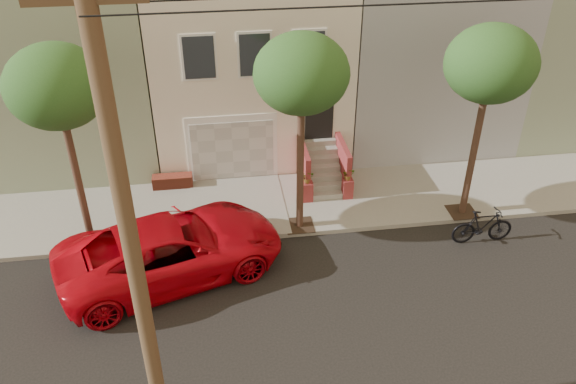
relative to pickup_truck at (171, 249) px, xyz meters
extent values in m
plane|color=black|center=(2.96, -2.28, -0.89)|extent=(90.00, 90.00, 0.00)
cube|color=gray|center=(2.96, 3.07, -0.81)|extent=(40.00, 3.70, 0.15)
cube|color=beige|center=(2.96, 8.92, 2.76)|extent=(7.00, 8.00, 7.00)
cube|color=gray|center=(-3.84, 8.92, 2.76)|extent=(6.50, 8.00, 7.00)
cube|color=#94979C|center=(9.76, 8.92, 2.76)|extent=(6.50, 8.00, 7.00)
cube|color=gray|center=(16.26, 8.92, 2.76)|extent=(6.50, 8.00, 7.00)
cube|color=white|center=(2.06, 4.94, 0.51)|extent=(3.20, 0.12, 2.50)
cube|color=beige|center=(2.06, 4.88, 0.41)|extent=(2.90, 0.06, 2.20)
cube|color=gray|center=(2.06, 3.07, -0.73)|extent=(3.20, 3.70, 0.02)
cube|color=brown|center=(-0.14, 4.62, -0.52)|extent=(1.40, 0.45, 0.44)
cube|color=black|center=(5.16, 4.89, 1.66)|extent=(1.00, 0.06, 2.00)
cube|color=#3F4751|center=(1.16, 4.89, 3.86)|extent=(1.00, 0.06, 1.40)
cube|color=white|center=(1.16, 4.91, 3.86)|extent=(1.15, 0.05, 1.55)
cube|color=#3F4751|center=(2.96, 4.89, 3.86)|extent=(1.00, 0.06, 1.40)
cube|color=white|center=(2.96, 4.91, 3.86)|extent=(1.15, 0.05, 1.55)
cube|color=#3F4751|center=(4.76, 4.89, 3.86)|extent=(1.00, 0.06, 1.40)
cube|color=white|center=(4.76, 4.91, 3.86)|extent=(1.15, 0.05, 1.55)
cube|color=gray|center=(5.16, 3.10, -0.64)|extent=(1.20, 0.28, 0.20)
cube|color=gray|center=(5.16, 3.38, -0.44)|extent=(1.20, 0.28, 0.20)
cube|color=gray|center=(5.16, 3.66, -0.24)|extent=(1.20, 0.28, 0.20)
cube|color=gray|center=(5.16, 3.94, -0.04)|extent=(1.20, 0.28, 0.20)
cube|color=gray|center=(5.16, 4.22, 0.16)|extent=(1.20, 0.28, 0.20)
cube|color=gray|center=(5.16, 4.50, 0.36)|extent=(1.20, 0.28, 0.20)
cube|color=gray|center=(5.16, 4.78, 0.56)|extent=(1.20, 0.28, 0.20)
cube|color=maroon|center=(4.46, 3.94, 0.06)|extent=(0.18, 1.96, 1.60)
cube|color=maroon|center=(5.86, 3.94, 0.06)|extent=(0.18, 1.96, 1.60)
cube|color=maroon|center=(4.46, 3.06, -0.39)|extent=(0.35, 0.35, 0.70)
imported|color=#234D1B|center=(4.46, 3.06, 0.19)|extent=(0.40, 0.35, 0.45)
cube|color=maroon|center=(5.86, 3.06, -0.39)|extent=(0.35, 0.35, 0.70)
imported|color=#234D1B|center=(5.86, 3.06, 0.19)|extent=(0.41, 0.35, 0.45)
cube|color=#2D2116|center=(-2.54, 1.62, -0.73)|extent=(0.90, 0.90, 0.02)
cylinder|color=#3C251B|center=(-2.54, 1.62, 1.36)|extent=(0.22, 0.22, 4.20)
ellipsoid|color=#234D1B|center=(-2.54, 1.62, 4.41)|extent=(2.70, 2.57, 2.29)
cube|color=#2D2116|center=(3.96, 1.62, -0.73)|extent=(0.90, 0.90, 0.02)
cylinder|color=#3C251B|center=(3.96, 1.62, 1.36)|extent=(0.22, 0.22, 4.20)
ellipsoid|color=#234D1B|center=(3.96, 1.62, 4.41)|extent=(2.70, 2.57, 2.29)
cube|color=#2D2116|center=(9.46, 1.62, -0.73)|extent=(0.90, 0.90, 0.02)
cylinder|color=#3C251B|center=(9.46, 1.62, 1.36)|extent=(0.22, 0.22, 4.20)
ellipsoid|color=#234D1B|center=(9.46, 1.62, 4.41)|extent=(2.70, 2.57, 2.29)
cylinder|color=#483021|center=(-0.04, -5.48, 4.11)|extent=(0.30, 0.30, 10.00)
cube|color=#483021|center=(-0.04, -5.48, 8.31)|extent=(1.60, 0.12, 0.12)
imported|color=#BC0611|center=(0.00, 0.00, 0.00)|extent=(7.00, 4.79, 1.78)
imported|color=black|center=(9.47, 0.18, -0.30)|extent=(1.96, 0.56, 1.17)
camera|label=1|loc=(1.46, -13.31, 10.21)|focal=36.05mm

